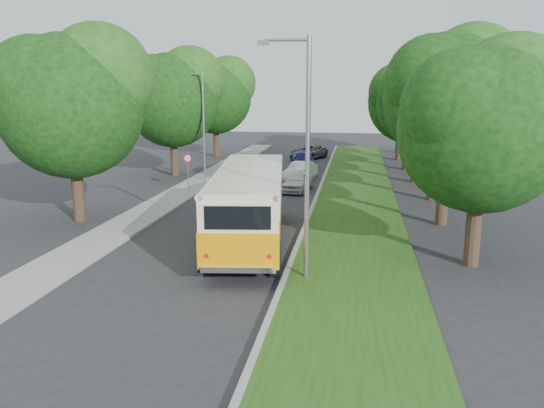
% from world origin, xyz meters
% --- Properties ---
extents(ground, '(120.00, 120.00, 0.00)m').
position_xyz_m(ground, '(0.00, 0.00, 0.00)').
color(ground, '#29292C').
rests_on(ground, ground).
extents(curb, '(0.20, 70.00, 0.15)m').
position_xyz_m(curb, '(3.60, 5.00, 0.07)').
color(curb, gray).
rests_on(curb, ground).
extents(grass_verge, '(4.50, 70.00, 0.13)m').
position_xyz_m(grass_verge, '(5.95, 5.00, 0.07)').
color(grass_verge, '#234B14').
rests_on(grass_verge, ground).
extents(sidewalk, '(2.20, 70.00, 0.12)m').
position_xyz_m(sidewalk, '(-4.80, 5.00, 0.06)').
color(sidewalk, gray).
rests_on(sidewalk, ground).
extents(treeline, '(24.27, 41.91, 9.46)m').
position_xyz_m(treeline, '(3.15, 17.99, 5.93)').
color(treeline, '#332319').
rests_on(treeline, ground).
extents(lamppost_near, '(1.71, 0.16, 8.00)m').
position_xyz_m(lamppost_near, '(4.21, -2.50, 4.37)').
color(lamppost_near, gray).
rests_on(lamppost_near, ground).
extents(lamppost_far, '(1.71, 0.16, 7.50)m').
position_xyz_m(lamppost_far, '(-4.70, 16.00, 4.12)').
color(lamppost_far, gray).
rests_on(lamppost_far, ground).
extents(warning_sign, '(0.56, 0.10, 2.50)m').
position_xyz_m(warning_sign, '(-4.50, 11.98, 1.71)').
color(warning_sign, gray).
rests_on(warning_sign, ground).
extents(vintage_bus, '(4.15, 10.97, 3.18)m').
position_xyz_m(vintage_bus, '(1.52, 1.54, 1.59)').
color(vintage_bus, '#FFA308').
rests_on(vintage_bus, ground).
extents(car_silver, '(1.94, 3.91, 1.28)m').
position_xyz_m(car_silver, '(2.22, 13.45, 0.64)').
color(car_silver, silver).
rests_on(car_silver, ground).
extents(car_white, '(2.34, 4.00, 1.24)m').
position_xyz_m(car_white, '(1.92, 17.78, 0.62)').
color(car_white, white).
rests_on(car_white, ground).
extents(car_blue, '(2.51, 4.80, 1.33)m').
position_xyz_m(car_blue, '(1.63, 23.14, 0.67)').
color(car_blue, '#121251').
rests_on(car_blue, ground).
extents(car_grey, '(3.67, 5.17, 1.31)m').
position_xyz_m(car_grey, '(1.47, 29.38, 0.65)').
color(car_grey, '#56585D').
rests_on(car_grey, ground).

